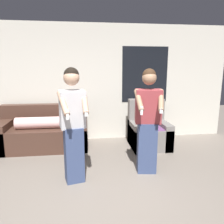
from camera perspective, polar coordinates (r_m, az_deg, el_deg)
The scene contains 6 objects.
ground_plane at distance 2.81m, azimuth -1.53°, elevation -26.20°, with size 14.00×14.00×0.00m, color slate.
wall_back at distance 5.19m, azimuth -4.77°, elevation 7.50°, with size 6.51×0.07×2.70m.
couch at distance 4.97m, azimuth -17.46°, elevation -5.19°, with size 1.87×0.88×0.91m.
armchair at distance 4.89m, azimuth 9.54°, elevation -4.99°, with size 0.81×0.81×1.02m.
person_left at distance 3.26m, azimuth -10.13°, elevation -3.19°, with size 0.45×0.53×1.73m.
person_right at distance 3.56m, azimuth 9.34°, elevation -2.32°, with size 0.47×0.50×1.71m.
Camera 1 is at (-0.22, -2.21, 1.73)m, focal length 35.00 mm.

